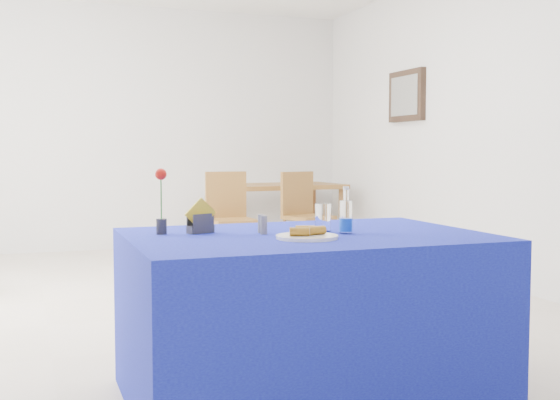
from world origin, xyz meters
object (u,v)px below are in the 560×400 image
at_px(plate, 307,237).
at_px(chair_bg_left, 229,212).
at_px(water_bottle, 346,218).
at_px(blue_table, 306,316).
at_px(chair_bg_right, 303,210).
at_px(oak_table, 281,191).

distance_m(plate, chair_bg_left, 3.85).
xyz_separation_m(plate, water_bottle, (0.24, 0.11, 0.06)).
distance_m(blue_table, chair_bg_left, 3.68).
bearing_deg(chair_bg_right, water_bottle, -127.46).
bearing_deg(water_bottle, chair_bg_right, 70.78).
xyz_separation_m(water_bottle, chair_bg_right, (1.33, 3.81, -0.30)).
relative_size(blue_table, water_bottle, 7.44).
height_order(chair_bg_left, chair_bg_right, chair_bg_left).
distance_m(plate, water_bottle, 0.27).
height_order(water_bottle, chair_bg_left, water_bottle).
relative_size(oak_table, chair_bg_left, 1.50).
height_order(plate, blue_table, plate).
bearing_deg(chair_bg_left, plate, -104.49).
height_order(blue_table, oak_table, blue_table).
height_order(plate, oak_table, plate).
distance_m(plate, chair_bg_right, 4.23).
xyz_separation_m(blue_table, chair_bg_right, (1.50, 3.76, 0.15)).
bearing_deg(chair_bg_left, water_bottle, -101.20).
xyz_separation_m(plate, chair_bg_right, (1.56, 3.92, -0.23)).
xyz_separation_m(plate, oak_table, (1.65, 4.83, -0.09)).
relative_size(blue_table, chair_bg_left, 1.71).
distance_m(plate, oak_table, 5.10).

